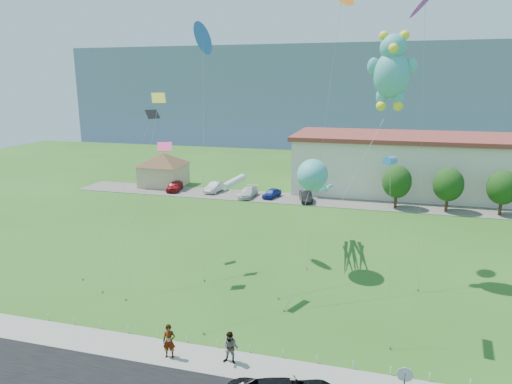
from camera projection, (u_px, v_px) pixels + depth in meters
The scene contains 27 objects.
ground at pixel (240, 338), 28.37m from camera, with size 160.00×160.00×0.00m, color #285518.
sidewalk at pixel (225, 363), 25.78m from camera, with size 80.00×2.50×0.10m, color gray.
parking_strip at pixel (317, 200), 61.17m from camera, with size 70.00×6.00×0.06m, color #59544C.
hill_ridge at pixel (357, 92), 137.92m from camera, with size 160.00×50.00×25.00m, color slate.
pavilion at pixel (163, 166), 69.43m from camera, with size 9.20×9.20×5.00m.
stop_sign at pixel (405, 379), 21.55m from camera, with size 0.80×0.07×2.50m.
rope_fence at pixel (233, 346), 27.09m from camera, with size 26.05×0.05×0.50m.
tree_near at pixel (397, 182), 56.88m from camera, with size 3.60×3.60×5.47m.
tree_mid at pixel (448, 185), 55.34m from camera, with size 3.60×3.60×5.47m.
tree_far at pixel (503, 187), 53.80m from camera, with size 3.60×3.60×5.47m.
pedestrian_left at pixel (169, 341), 26.05m from camera, with size 0.73×0.48×2.02m, color gray.
pedestrian_right at pixel (231, 348), 25.50m from camera, with size 0.92×0.72×1.90m, color gray.
parked_car_red at pixel (175, 186), 66.42m from camera, with size 1.73×4.30×1.47m, color maroon.
parked_car_silver at pixel (215, 187), 65.69m from camera, with size 1.51×4.34×1.43m, color #A9AAB0.
parked_car_white at pixel (248, 192), 62.83m from camera, with size 1.88×4.63×1.34m, color silver.
parked_car_blue at pixel (272, 193), 62.52m from camera, with size 1.44×3.59×1.22m, color navy.
parked_car_black at pixel (306, 196), 60.49m from camera, with size 1.45×4.15×1.37m, color black.
octopus_kite at pixel (315, 181), 38.71m from camera, with size 2.67×13.59×9.45m.
teddy_bear_kite at pixel (392, 69), 34.89m from camera, with size 8.16×10.51×19.29m.
small_kite_purple at pixel (425, 8), 33.70m from camera, with size 1.87×4.65×22.10m.
small_kite_yellow at pixel (155, 122), 37.13m from camera, with size 1.43×8.82×14.67m.
small_kite_cyan at pixel (390, 162), 27.12m from camera, with size 1.00×3.65×11.40m.
small_kite_black at pixel (144, 134), 39.65m from camera, with size 3.61×8.34×13.20m.
small_kite_pink at pixel (158, 163), 35.23m from camera, with size 4.17×5.20×11.08m.
small_kite_blue at pixel (203, 44), 39.69m from camera, with size 3.56×8.38×19.92m.
small_kite_orange at pixel (340, 3), 37.81m from camera, with size 2.48×5.71×23.27m.
small_kite_white at pixel (233, 183), 32.32m from camera, with size 0.50×7.19×9.05m.
Camera 1 is at (7.68, -24.26, 15.54)m, focal length 32.00 mm.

